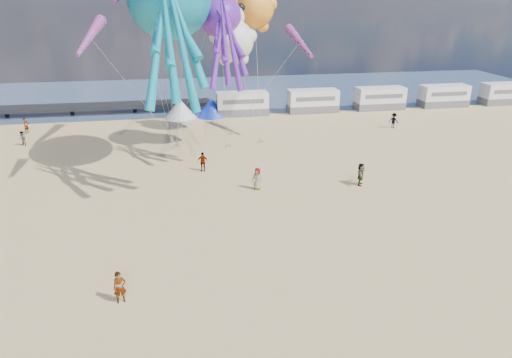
% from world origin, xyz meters
% --- Properties ---
extents(ground, '(120.00, 120.00, 0.00)m').
position_xyz_m(ground, '(0.00, 0.00, 0.00)').
color(ground, '#D7B97C').
rests_on(ground, ground).
extents(water, '(120.00, 120.00, 0.00)m').
position_xyz_m(water, '(0.00, 55.00, 0.02)').
color(water, '#3A4F6F').
rests_on(water, ground).
extents(motorhome_0, '(6.60, 2.50, 3.00)m').
position_xyz_m(motorhome_0, '(6.00, 40.00, 1.50)').
color(motorhome_0, silver).
rests_on(motorhome_0, ground).
extents(motorhome_1, '(6.60, 2.50, 3.00)m').
position_xyz_m(motorhome_1, '(15.50, 40.00, 1.50)').
color(motorhome_1, silver).
rests_on(motorhome_1, ground).
extents(motorhome_2, '(6.60, 2.50, 3.00)m').
position_xyz_m(motorhome_2, '(25.00, 40.00, 1.50)').
color(motorhome_2, silver).
rests_on(motorhome_2, ground).
extents(motorhome_3, '(6.60, 2.50, 3.00)m').
position_xyz_m(motorhome_3, '(34.50, 40.00, 1.50)').
color(motorhome_3, silver).
rests_on(motorhome_3, ground).
extents(motorhome_4, '(6.60, 2.50, 3.00)m').
position_xyz_m(motorhome_4, '(44.00, 40.00, 1.50)').
color(motorhome_4, silver).
rests_on(motorhome_4, ground).
extents(tent_white, '(4.00, 4.00, 2.40)m').
position_xyz_m(tent_white, '(-2.00, 40.00, 1.20)').
color(tent_white, white).
rests_on(tent_white, ground).
extents(tent_blue, '(4.00, 4.00, 2.40)m').
position_xyz_m(tent_blue, '(2.00, 40.00, 1.20)').
color(tent_blue, '#1933CC').
rests_on(tent_blue, ground).
extents(standing_person, '(0.73, 0.57, 1.76)m').
position_xyz_m(standing_person, '(-5.78, 2.18, 0.88)').
color(standing_person, tan).
rests_on(standing_person, ground).
extents(beachgoer_0, '(0.79, 0.72, 1.82)m').
position_xyz_m(beachgoer_0, '(3.65, 15.39, 0.91)').
color(beachgoer_0, '#7F6659').
rests_on(beachgoer_0, ground).
extents(beachgoer_1, '(0.91, 0.81, 1.55)m').
position_xyz_m(beachgoer_1, '(-18.37, 30.87, 0.78)').
color(beachgoer_1, '#7F6659').
rests_on(beachgoer_1, ground).
extents(beachgoer_2, '(1.10, 1.08, 1.79)m').
position_xyz_m(beachgoer_2, '(22.63, 30.67, 0.90)').
color(beachgoer_2, '#7F6659').
rests_on(beachgoer_2, ground).
extents(beachgoer_3, '(1.24, 0.86, 1.75)m').
position_xyz_m(beachgoer_3, '(-0.43, 20.29, 0.87)').
color(beachgoer_3, '#7F6659').
rests_on(beachgoer_3, ground).
extents(beachgoer_4, '(0.91, 1.19, 1.88)m').
position_xyz_m(beachgoer_4, '(12.17, 14.84, 0.94)').
color(beachgoer_4, '#7F6659').
rests_on(beachgoer_4, ground).
extents(beachgoer_5, '(1.20, 1.72, 1.79)m').
position_xyz_m(beachgoer_5, '(-19.33, 35.73, 0.89)').
color(beachgoer_5, '#7F6659').
rests_on(beachgoer_5, ground).
extents(sandbag_a, '(0.50, 0.35, 0.22)m').
position_xyz_m(sandbag_a, '(-3.08, 27.06, 0.11)').
color(sandbag_a, gray).
rests_on(sandbag_a, ground).
extents(sandbag_b, '(0.50, 0.35, 0.22)m').
position_xyz_m(sandbag_b, '(2.61, 26.70, 0.11)').
color(sandbag_b, gray).
rests_on(sandbag_b, ground).
extents(sandbag_c, '(0.50, 0.35, 0.22)m').
position_xyz_m(sandbag_c, '(6.23, 27.79, 0.11)').
color(sandbag_c, gray).
rests_on(sandbag_c, ground).
extents(sandbag_d, '(0.50, 0.35, 0.22)m').
position_xyz_m(sandbag_d, '(3.50, 31.27, 0.11)').
color(sandbag_d, gray).
rests_on(sandbag_d, ground).
extents(sandbag_e, '(0.50, 0.35, 0.22)m').
position_xyz_m(sandbag_e, '(-2.63, 28.01, 0.11)').
color(sandbag_e, gray).
rests_on(sandbag_e, ground).
extents(kite_octopus_purple, '(5.79, 9.59, 10.23)m').
position_xyz_m(kite_octopus_purple, '(1.95, 25.72, 12.90)').
color(kite_octopus_purple, '#5E1E9C').
extents(kite_panda, '(5.52, 5.32, 6.52)m').
position_xyz_m(kite_panda, '(3.19, 25.72, 10.66)').
color(kite_panda, silver).
extents(kite_teddy_orange, '(6.11, 5.96, 6.69)m').
position_xyz_m(kite_teddy_orange, '(5.87, 29.74, 13.38)').
color(kite_teddy_orange, orange).
extents(windsock_mid, '(2.33, 5.66, 5.59)m').
position_xyz_m(windsock_mid, '(10.46, 29.01, 10.13)').
color(windsock_mid, red).
extents(windsock_right, '(2.36, 4.57, 4.53)m').
position_xyz_m(windsock_right, '(-8.26, 18.01, 11.77)').
color(windsock_right, red).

